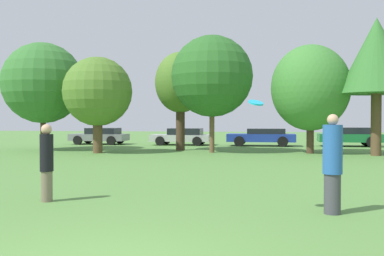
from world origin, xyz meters
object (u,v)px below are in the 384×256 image
Objects in this scene: tree_0 at (43,83)px; tree_4 at (310,88)px; tree_5 at (377,57)px; parked_car_silver at (182,136)px; person_catcher at (332,164)px; frisbee at (256,103)px; tree_2 at (180,83)px; tree_1 at (98,92)px; parked_car_grey at (100,136)px; person_thrower at (47,162)px; parked_car_blue at (262,136)px; tree_3 at (212,76)px; parked_car_green at (350,136)px.

tree_0 is 1.10× the size of tree_4.
tree_5 reaches higher than parked_car_silver.
tree_4 is at bearing -0.50° from tree_0.
frisbee is at bearing 14.31° from person_catcher.
tree_2 is 1.00× the size of tree_4.
tree_2 reaches higher than tree_1.
person_catcher is 0.37× the size of tree_1.
person_catcher is at bearing -105.99° from tree_5.
parked_car_grey is at bearing 109.86° from tree_1.
frisbee is at bearing -4.54° from person_thrower.
tree_1 reaches higher than parked_car_blue.
parked_car_silver is (-2.86, 6.75, -3.47)m from tree_3.
tree_2 is at bearing 28.22° from parked_car_green.
parked_car_grey is 1.00× the size of parked_car_green.
parked_car_green is at bearing 88.55° from tree_5.
parked_car_blue is (8.57, 7.84, -2.59)m from tree_1.
tree_4 is (7.16, -1.36, -0.43)m from tree_2.
tree_3 is 1.56× the size of parked_car_grey.
person_catcher is 0.30× the size of tree_3.
tree_1 is 11.90m from parked_car_blue.
frisbee reaches higher than parked_car_silver.
parked_car_green is (11.24, 0.20, 0.05)m from parked_car_silver.
tree_2 is 1.41× the size of parked_car_grey.
tree_4 reaches higher than tree_2.
tree_3 is 1.11× the size of tree_4.
tree_3 reaches higher than parked_car_blue.
tree_0 is (-12.49, 15.78, 1.79)m from frisbee.
tree_4 is at bearing 163.10° from tree_5.
parked_car_blue is (12.50, 6.22, -3.24)m from tree_0.
tree_5 is at bearing -102.77° from person_catcher.
person_thrower is 0.40× the size of parked_car_silver.
tree_1 is (-8.56, 14.16, 1.14)m from frisbee.
parked_car_blue is at bearing 179.63° from parked_car_grey.
person_thrower is 0.30× the size of tree_4.
tree_1 is 0.81× the size of tree_3.
tree_1 reaches higher than parked_car_silver.
parked_car_blue is at bearing 178.59° from parked_car_silver.
tree_5 is at bearing 89.35° from parked_car_green.
person_catcher is at bearing -94.06° from tree_4.
tree_4 reaches higher than parked_car_silver.
person_thrower is 0.27× the size of tree_0.
tree_3 is (-4.05, 15.18, 3.15)m from person_catcher.
parked_car_blue is 5.76m from parked_car_green.
tree_3 is at bearing 113.73° from parked_car_silver.
tree_5 is (8.19, -0.73, 0.77)m from tree_3.
person_thrower is 0.89× the size of person_catcher.
frisbee is 0.07× the size of parked_car_grey.
person_thrower is at bearing 172.24° from frisbee.
parked_car_blue is at bearing 68.03° from tree_3.
tree_5 is at bearing -3.35° from tree_0.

